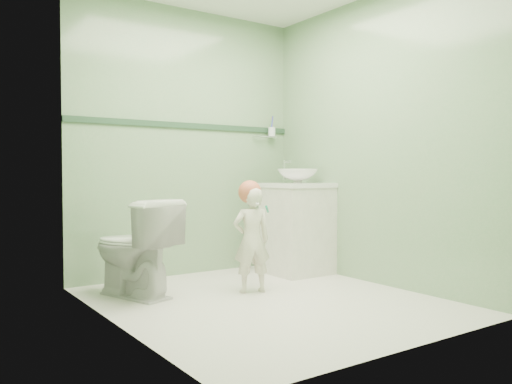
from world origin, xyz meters
TOP-DOWN VIEW (x-y plane):
  - ground at (0.00, 0.00)m, footprint 2.50×2.50m
  - room_shell at (0.00, 0.00)m, footprint 2.50×2.54m
  - trim_stripe at (0.00, 1.24)m, footprint 2.20×0.02m
  - vanity at (0.84, 0.70)m, footprint 0.52×0.50m
  - counter at (0.84, 0.70)m, footprint 0.54×0.52m
  - basin at (0.84, 0.70)m, footprint 0.37×0.37m
  - faucet at (0.84, 0.89)m, footprint 0.03×0.13m
  - cup_holder at (0.89, 1.18)m, footprint 0.26×0.07m
  - toilet at (-0.74, 0.68)m, footprint 0.61×0.81m
  - toddler at (0.06, 0.30)m, footprint 0.34×0.27m
  - hair_cap at (0.06, 0.33)m, footprint 0.18×0.18m
  - teal_toothbrush at (0.10, 0.16)m, footprint 0.11×0.14m

SIDE VIEW (x-z plane):
  - ground at x=0.00m, z-range 0.00..0.00m
  - toilet at x=-0.74m, z-range 0.00..0.73m
  - vanity at x=0.84m, z-range 0.00..0.80m
  - toddler at x=0.06m, z-range 0.00..0.81m
  - teal_toothbrush at x=0.10m, z-range 0.61..0.69m
  - hair_cap at x=0.06m, z-range 0.68..0.86m
  - counter at x=0.84m, z-range 0.79..0.83m
  - basin at x=0.84m, z-range 0.83..0.96m
  - faucet at x=0.84m, z-range 0.88..1.06m
  - room_shell at x=0.00m, z-range 0.00..2.40m
  - cup_holder at x=0.89m, z-range 1.22..1.44m
  - trim_stripe at x=0.00m, z-range 1.33..1.38m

